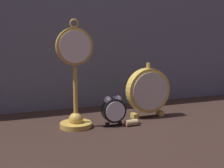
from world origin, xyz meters
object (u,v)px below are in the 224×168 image
pocket_watch_on_stand (75,85)px  alarm_clock_twin_bell (114,109)px  mantel_clock_silver (148,91)px  wine_cork (131,123)px

pocket_watch_on_stand → alarm_clock_twin_bell: (0.12, -0.03, -0.09)m
pocket_watch_on_stand → mantel_clock_silver: size_ratio=1.75×
pocket_watch_on_stand → wine_cork: bearing=-16.8°
mantel_clock_silver → wine_cork: mantel_clock_silver is taller
pocket_watch_on_stand → alarm_clock_twin_bell: pocket_watch_on_stand is taller
pocket_watch_on_stand → mantel_clock_silver: (0.28, 0.03, -0.05)m
mantel_clock_silver → alarm_clock_twin_bell: bearing=-160.2°
pocket_watch_on_stand → alarm_clock_twin_bell: 0.15m
alarm_clock_twin_bell → wine_cork: alarm_clock_twin_bell is taller
mantel_clock_silver → wine_cork: bearing=-142.1°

